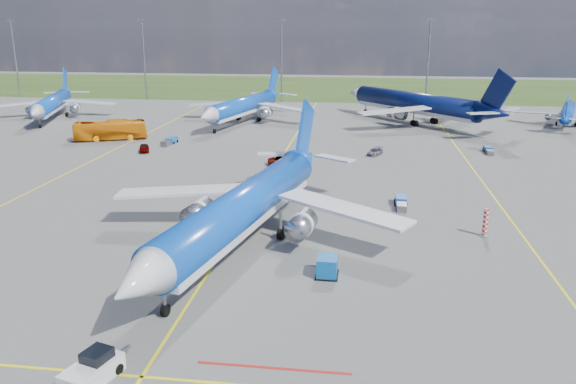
# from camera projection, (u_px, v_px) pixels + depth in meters

# --- Properties ---
(ground) EXTENTS (400.00, 400.00, 0.00)m
(ground) POSITION_uv_depth(u_px,v_px,m) (221.00, 253.00, 53.92)
(ground) COLOR #545451
(ground) RESTS_ON ground
(grass_strip) EXTENTS (400.00, 80.00, 0.01)m
(grass_strip) POSITION_uv_depth(u_px,v_px,m) (326.00, 87.00, 196.38)
(grass_strip) COLOR #2D4719
(grass_strip) RESTS_ON ground
(taxiway_lines) EXTENTS (60.25, 160.00, 0.02)m
(taxiway_lines) POSITION_uv_depth(u_px,v_px,m) (270.00, 178.00, 80.21)
(taxiway_lines) COLOR yellow
(taxiway_lines) RESTS_ON ground
(floodlight_masts) EXTENTS (202.20, 0.50, 22.70)m
(floodlight_masts) POSITION_uv_depth(u_px,v_px,m) (354.00, 57.00, 153.53)
(floodlight_masts) COLOR slate
(floodlight_masts) RESTS_ON ground
(warning_post) EXTENTS (0.50, 0.50, 3.00)m
(warning_post) POSITION_uv_depth(u_px,v_px,m) (485.00, 222.00, 57.79)
(warning_post) COLOR red
(warning_post) RESTS_ON ground
(bg_jet_nw) EXTENTS (40.31, 46.37, 10.26)m
(bg_jet_nw) POSITION_uv_depth(u_px,v_px,m) (54.00, 119.00, 131.19)
(bg_jet_nw) COLOR blue
(bg_jet_nw) RESTS_ON ground
(bg_jet_nnw) EXTENTS (40.18, 47.53, 10.85)m
(bg_jet_nnw) POSITION_uv_depth(u_px,v_px,m) (244.00, 123.00, 125.64)
(bg_jet_nnw) COLOR blue
(bg_jet_nnw) RESTS_ON ground
(bg_jet_n) EXTENTS (60.32, 61.59, 12.85)m
(bg_jet_n) POSITION_uv_depth(u_px,v_px,m) (413.00, 123.00, 125.44)
(bg_jet_n) COLOR #081244
(bg_jet_n) RESTS_ON ground
(bg_jet_ne) EXTENTS (31.59, 35.79, 7.80)m
(bg_jet_ne) POSITION_uv_depth(u_px,v_px,m) (566.00, 124.00, 123.47)
(bg_jet_ne) COLOR blue
(bg_jet_ne) RESTS_ON ground
(main_airliner) EXTENTS (42.66, 50.96, 11.77)m
(main_airliner) POSITION_uv_depth(u_px,v_px,m) (245.00, 245.00, 55.76)
(main_airliner) COLOR blue
(main_airliner) RESTS_ON ground
(pushback_tug) EXTENTS (3.03, 5.44, 1.81)m
(pushback_tug) POSITION_uv_depth(u_px,v_px,m) (93.00, 369.00, 34.43)
(pushback_tug) COLOR silver
(pushback_tug) RESTS_ON ground
(uld_container) EXTENTS (1.77, 2.20, 1.75)m
(uld_container) POSITION_uv_depth(u_px,v_px,m) (327.00, 266.00, 48.80)
(uld_container) COLOR #0B55A1
(uld_container) RESTS_ON ground
(apron_bus) EXTENTS (13.64, 8.14, 3.75)m
(apron_bus) POSITION_uv_depth(u_px,v_px,m) (110.00, 130.00, 106.32)
(apron_bus) COLOR orange
(apron_bus) RESTS_ON ground
(service_car_a) EXTENTS (2.93, 4.26, 1.35)m
(service_car_a) POSITION_uv_depth(u_px,v_px,m) (144.00, 148.00, 96.64)
(service_car_a) COLOR #999999
(service_car_a) RESTS_ON ground
(service_car_b) EXTENTS (4.95, 2.99, 1.29)m
(service_car_b) POSITION_uv_depth(u_px,v_px,m) (283.00, 161.00, 87.71)
(service_car_b) COLOR #999999
(service_car_b) RESTS_ON ground
(service_car_c) EXTENTS (3.11, 4.30, 1.16)m
(service_car_c) POSITION_uv_depth(u_px,v_px,m) (375.00, 152.00, 94.23)
(service_car_c) COLOR #999999
(service_car_c) RESTS_ON ground
(baggage_tug_w) EXTENTS (1.36, 4.68, 1.05)m
(baggage_tug_w) POSITION_uv_depth(u_px,v_px,m) (401.00, 203.00, 67.52)
(baggage_tug_w) COLOR #1B55A4
(baggage_tug_w) RESTS_ON ground
(baggage_tug_c) EXTENTS (1.79, 5.04, 1.11)m
(baggage_tug_c) POSITION_uv_depth(u_px,v_px,m) (170.00, 141.00, 102.80)
(baggage_tug_c) COLOR #1B60A3
(baggage_tug_c) RESTS_ON ground
(baggage_tug_e) EXTENTS (1.29, 4.32, 0.96)m
(baggage_tug_e) POSITION_uv_depth(u_px,v_px,m) (488.00, 150.00, 95.89)
(baggage_tug_e) COLOR navy
(baggage_tug_e) RESTS_ON ground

